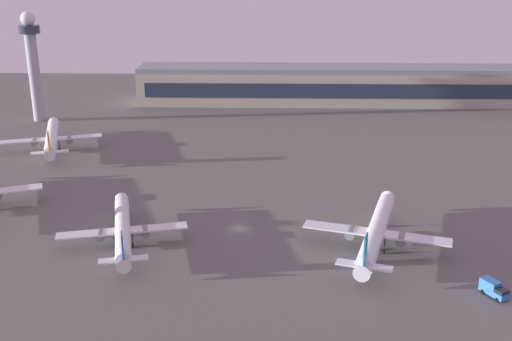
{
  "coord_description": "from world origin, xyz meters",
  "views": [
    {
      "loc": [
        7.49,
        -136.25,
        62.48
      ],
      "look_at": [
        3.24,
        31.79,
        4.0
      ],
      "focal_mm": 43.25,
      "sensor_mm": 36.0,
      "label": 1
    }
  ],
  "objects": [
    {
      "name": "ground_plane",
      "position": [
        0.0,
        0.0,
        0.0
      ],
      "size": [
        416.0,
        416.0,
        0.0
      ],
      "primitive_type": "plane",
      "color": "#605E5B"
    },
    {
      "name": "airplane_mid_apron",
      "position": [
        -67.05,
        63.16,
        4.14
      ],
      "size": [
        32.84,
        41.78,
        10.96
      ],
      "rotation": [
        0.0,
        0.0,
        0.3
      ],
      "color": "white",
      "rests_on": "ground"
    },
    {
      "name": "control_tower",
      "position": [
        -85.97,
        103.0,
        24.58
      ],
      "size": [
        8.0,
        8.0,
        42.81
      ],
      "color": "#A8A8B2",
      "rests_on": "ground"
    },
    {
      "name": "airplane_taxiway_distant",
      "position": [
        -26.16,
        -9.0,
        3.67
      ],
      "size": [
        29.33,
        37.41,
        9.71
      ],
      "rotation": [
        0.0,
        0.0,
        0.24
      ],
      "color": "silver",
      "rests_on": "ground"
    },
    {
      "name": "airplane_near_gate",
      "position": [
        31.29,
        -9.67,
        4.11
      ],
      "size": [
        32.64,
        41.54,
        10.88
      ],
      "rotation": [
        0.0,
        0.0,
        -0.29
      ],
      "color": "white",
      "rests_on": "ground"
    },
    {
      "name": "terminal_building",
      "position": [
        44.93,
        137.44,
        8.09
      ],
      "size": [
        192.66,
        22.4,
        16.4
      ],
      "color": "#B2AD99",
      "rests_on": "ground"
    },
    {
      "name": "catering_truck",
      "position": [
        50.94,
        -29.88,
        1.58
      ],
      "size": [
        4.89,
        6.06,
        3.05
      ],
      "rotation": [
        0.0,
        0.0,
        3.67
      ],
      "color": "#3372BF",
      "rests_on": "ground"
    }
  ]
}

